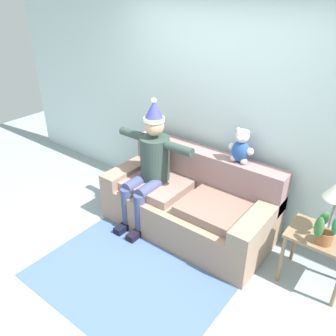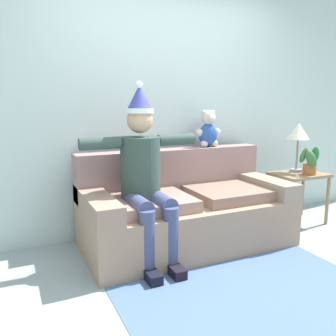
# 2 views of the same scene
# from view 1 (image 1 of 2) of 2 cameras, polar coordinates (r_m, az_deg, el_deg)

# --- Properties ---
(ground_plane) EXTENTS (10.00, 10.00, 0.00)m
(ground_plane) POSITION_cam_1_polar(r_m,az_deg,el_deg) (3.66, -5.82, -17.02)
(ground_plane) COLOR #90A0A4
(back_wall) EXTENTS (7.00, 0.10, 2.70)m
(back_wall) POSITION_cam_1_polar(r_m,az_deg,el_deg) (4.02, 8.65, 10.01)
(back_wall) COLOR silver
(back_wall) RESTS_ON ground_plane
(couch) EXTENTS (1.92, 0.93, 0.88)m
(couch) POSITION_cam_1_polar(r_m,az_deg,el_deg) (4.05, 3.78, -5.61)
(couch) COLOR #9E7F68
(couch) RESTS_ON ground_plane
(person_seated) EXTENTS (1.02, 0.77, 1.51)m
(person_seated) POSITION_cam_1_polar(r_m,az_deg,el_deg) (3.96, -3.02, 0.72)
(person_seated) COLOR #31443D
(person_seated) RESTS_ON ground_plane
(teddy_bear) EXTENTS (0.29, 0.17, 0.38)m
(teddy_bear) POSITION_cam_1_polar(r_m,az_deg,el_deg) (3.74, 11.90, 3.35)
(teddy_bear) COLOR #264C99
(teddy_bear) RESTS_ON couch
(side_table) EXTENTS (0.57, 0.43, 0.57)m
(side_table) POSITION_cam_1_polar(r_m,az_deg,el_deg) (3.55, 23.56, -11.23)
(side_table) COLOR #856C4F
(side_table) RESTS_ON ground_plane
(potted_plant) EXTENTS (0.22, 0.28, 0.31)m
(potted_plant) POSITION_cam_1_polar(r_m,az_deg,el_deg) (3.33, 24.45, -9.18)
(potted_plant) COLOR #9E5C33
(potted_plant) RESTS_ON side_table
(area_rug) EXTENTS (1.85, 1.34, 0.01)m
(area_rug) POSITION_cam_1_polar(r_m,az_deg,el_deg) (3.62, -6.53, -17.51)
(area_rug) COLOR #4A6692
(area_rug) RESTS_ON ground_plane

